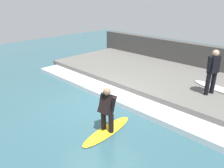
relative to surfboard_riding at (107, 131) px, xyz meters
name	(u,v)px	position (x,y,z in m)	size (l,w,h in m)	color
ground_plane	(100,107)	(0.90, 1.31, -0.03)	(28.00, 28.00, 0.00)	#335B66
concrete_ledge	(157,77)	(4.49, 1.31, 0.17)	(4.40, 10.63, 0.39)	#66635E
back_wall	(183,56)	(6.94, 1.31, 0.72)	(0.50, 11.16, 1.49)	#474442
wave_foam_crest	(117,96)	(1.82, 1.31, 0.07)	(0.93, 10.10, 0.19)	silver
surfboard_riding	(107,131)	(0.00, 0.00, 0.00)	(2.02, 0.67, 0.06)	yellow
surfer_riding	(107,107)	(0.00, 0.00, 0.77)	(0.48, 0.63, 1.34)	black
surfer_waiting_near	(213,70)	(3.86, -1.33, 1.28)	(0.54, 0.36, 1.63)	black
surfboard_waiting_near	(217,88)	(4.55, -1.36, 0.39)	(0.95, 2.00, 0.06)	silver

